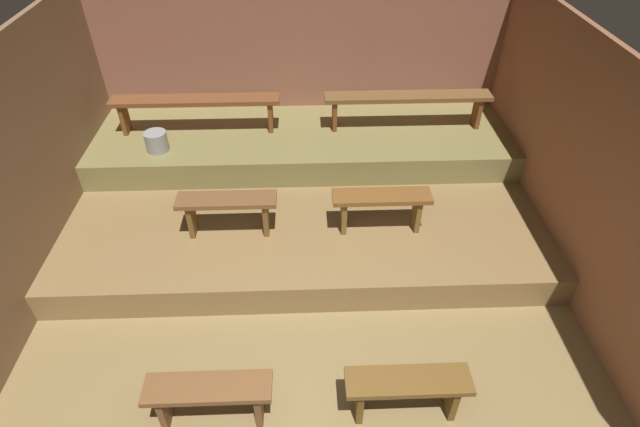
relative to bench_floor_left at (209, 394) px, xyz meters
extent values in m
cube|color=olive|center=(0.73, 1.71, -0.35)|extent=(5.75, 5.28, 0.08)
cube|color=#905843|center=(0.73, 3.98, 0.80)|extent=(5.75, 0.06, 2.23)
cube|color=brown|center=(-1.78, 1.71, 0.80)|extent=(0.06, 5.28, 2.23)
cube|color=brown|center=(3.23, 1.71, 0.80)|extent=(0.06, 5.28, 2.23)
cube|color=olive|center=(0.73, 2.47, -0.15)|extent=(4.95, 2.95, 0.32)
cube|color=olive|center=(0.73, 3.26, 0.16)|extent=(4.95, 1.39, 0.32)
cube|color=brown|center=(0.00, 0.00, 0.09)|extent=(0.93, 0.26, 0.05)
cube|color=brown|center=(-0.35, 0.00, -0.13)|extent=(0.05, 0.20, 0.38)
cube|color=brown|center=(0.35, 0.00, -0.13)|extent=(0.05, 0.20, 0.38)
cube|color=brown|center=(1.46, 0.00, 0.09)|extent=(0.93, 0.26, 0.05)
cube|color=brown|center=(1.11, 0.00, -0.13)|extent=(0.05, 0.20, 0.38)
cube|color=brown|center=(1.81, 0.00, -0.13)|extent=(0.05, 0.20, 0.38)
cube|color=brown|center=(-0.03, 1.82, 0.40)|extent=(0.97, 0.26, 0.05)
cube|color=brown|center=(-0.39, 1.82, 0.19)|extent=(0.05, 0.20, 0.38)
cube|color=brown|center=(0.34, 1.82, 0.19)|extent=(0.05, 0.20, 0.38)
cube|color=brown|center=(1.48, 1.82, 0.40)|extent=(0.97, 0.26, 0.05)
cube|color=brown|center=(1.12, 1.82, 0.19)|extent=(0.05, 0.20, 0.38)
cube|color=brown|center=(1.85, 1.82, 0.19)|extent=(0.05, 0.20, 0.38)
cube|color=brown|center=(-0.52, 3.34, 0.72)|extent=(1.96, 0.26, 0.05)
cube|color=brown|center=(-1.38, 3.34, 0.51)|extent=(0.05, 0.20, 0.38)
cube|color=brown|center=(0.35, 3.34, 0.51)|extent=(0.05, 0.20, 0.38)
cube|color=brown|center=(1.97, 3.34, 0.72)|extent=(1.96, 0.26, 0.05)
cube|color=brown|center=(1.11, 3.34, 0.51)|extent=(0.05, 0.20, 0.38)
cube|color=brown|center=(2.83, 3.34, 0.51)|extent=(0.05, 0.20, 0.38)
cylinder|color=gray|center=(-0.92, 2.91, 0.43)|extent=(0.25, 0.25, 0.23)
camera|label=1|loc=(0.73, -2.04, 3.32)|focal=27.99mm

